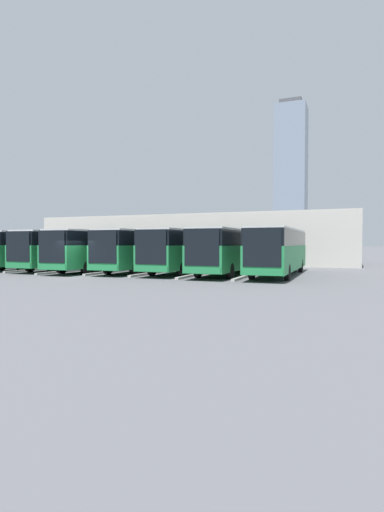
# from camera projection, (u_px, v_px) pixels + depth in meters

# --- Properties ---
(ground_plane) EXTENTS (600.00, 600.00, 0.00)m
(ground_plane) POSITION_uv_depth(u_px,v_px,m) (78.00, 277.00, 27.69)
(ground_plane) COLOR #5B5B60
(bus_0) EXTENTS (2.71, 12.56, 3.34)m
(bus_0) POSITION_uv_depth(u_px,v_px,m) (279.00, 250.00, 28.71)
(bus_0) COLOR #238447
(bus_0) RESTS_ON ground_plane
(curb_divider_0) EXTENTS (0.35, 7.93, 0.15)m
(curb_divider_0) POSITION_uv_depth(u_px,v_px,m) (248.00, 276.00, 27.73)
(curb_divider_0) COLOR #B2B2AD
(curb_divider_0) RESTS_ON ground_plane
(bus_1) EXTENTS (2.71, 12.56, 3.34)m
(bus_1) POSITION_uv_depth(u_px,v_px,m) (230.00, 249.00, 29.96)
(bus_1) COLOR #238447
(bus_1) RESTS_ON ground_plane
(curb_divider_1) EXTENTS (0.35, 7.93, 0.15)m
(curb_divider_1) POSITION_uv_depth(u_px,v_px,m) (198.00, 274.00, 28.98)
(curb_divider_1) COLOR #B2B2AD
(curb_divider_1) RESTS_ON ground_plane
(bus_2) EXTENTS (2.71, 12.56, 3.34)m
(bus_2) POSITION_uv_depth(u_px,v_px,m) (187.00, 249.00, 31.62)
(bus_2) COLOR #238447
(bus_2) RESTS_ON ground_plane
(curb_divider_2) EXTENTS (0.35, 7.93, 0.15)m
(curb_divider_2) POSITION_uv_depth(u_px,v_px,m) (155.00, 273.00, 30.64)
(curb_divider_2) COLOR #B2B2AD
(curb_divider_2) RESTS_ON ground_plane
(bus_3) EXTENTS (2.71, 12.56, 3.34)m
(bus_3) POSITION_uv_depth(u_px,v_px,m) (145.00, 249.00, 32.91)
(bus_3) COLOR #238447
(bus_3) RESTS_ON ground_plane
(curb_divider_3) EXTENTS (0.35, 7.93, 0.15)m
(curb_divider_3) POSITION_uv_depth(u_px,v_px,m) (114.00, 271.00, 31.93)
(curb_divider_3) COLOR #B2B2AD
(curb_divider_3) RESTS_ON ground_plane
(bus_4) EXTENTS (2.71, 12.56, 3.34)m
(bus_4) POSITION_uv_depth(u_px,v_px,m) (103.00, 249.00, 33.55)
(bus_4) COLOR #238447
(bus_4) RESTS_ON ground_plane
(curb_divider_4) EXTENTS (0.35, 7.93, 0.15)m
(curb_divider_4) POSITION_uv_depth(u_px,v_px,m) (71.00, 271.00, 32.58)
(curb_divider_4) COLOR #B2B2AD
(curb_divider_4) RESTS_ON ground_plane
(bus_5) EXTENTS (2.71, 12.56, 3.34)m
(bus_5) POSITION_uv_depth(u_px,v_px,m) (72.00, 248.00, 35.43)
(bus_5) COLOR #238447
(bus_5) RESTS_ON ground_plane
(curb_divider_5) EXTENTS (0.35, 7.93, 0.15)m
(curb_divider_5) POSITION_uv_depth(u_px,v_px,m) (41.00, 269.00, 34.45)
(curb_divider_5) COLOR #B2B2AD
(curb_divider_5) RESTS_ON ground_plane
(bus_6) EXTENTS (2.71, 12.56, 3.34)m
(bus_6) POSITION_uv_depth(u_px,v_px,m) (43.00, 248.00, 37.27)
(bus_6) COLOR #238447
(bus_6) RESTS_ON ground_plane
(curb_divider_6) EXTENTS (0.35, 7.93, 0.15)m
(curb_divider_6) POSITION_uv_depth(u_px,v_px,m) (13.00, 268.00, 36.29)
(curb_divider_6) COLOR #B2B2AD
(curb_divider_6) RESTS_ON ground_plane
(bus_7) EXTENTS (2.71, 12.56, 3.34)m
(bus_7) POSITION_uv_depth(u_px,v_px,m) (13.00, 248.00, 38.57)
(bus_7) COLOR #238447
(bus_7) RESTS_ON ground_plane
(station_building) EXTENTS (37.04, 13.91, 5.56)m
(station_building) POSITION_uv_depth(u_px,v_px,m) (196.00, 239.00, 48.60)
(station_building) COLOR beige
(station_building) RESTS_ON ground_plane
(office_tower) EXTENTS (14.31, 14.31, 69.60)m
(office_tower) POSITION_uv_depth(u_px,v_px,m) (291.00, 176.00, 189.74)
(office_tower) COLOR #7F8EA3
(office_tower) RESTS_ON ground_plane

